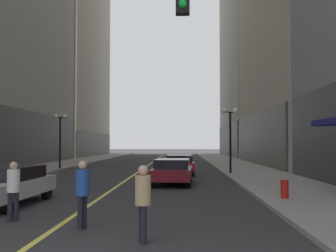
# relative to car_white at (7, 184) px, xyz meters

# --- Properties ---
(ground_plane) EXTENTS (200.00, 200.00, 0.00)m
(ground_plane) POSITION_rel_car_white_xyz_m (2.86, 26.43, -0.72)
(ground_plane) COLOR #2D2D30
(sidewalk_left) EXTENTS (4.50, 78.00, 0.15)m
(sidewalk_left) POSITION_rel_car_white_xyz_m (-5.39, 26.43, -0.65)
(sidewalk_left) COLOR gray
(sidewalk_left) RESTS_ON ground
(sidewalk_right) EXTENTS (4.50, 78.00, 0.15)m
(sidewalk_right) POSITION_rel_car_white_xyz_m (11.11, 26.43, -0.65)
(sidewalk_right) COLOR gray
(sidewalk_right) RESTS_ON ground
(lane_centre_stripe) EXTENTS (0.16, 70.00, 0.01)m
(lane_centre_stripe) POSITION_rel_car_white_xyz_m (2.86, 26.43, -0.72)
(lane_centre_stripe) COLOR #E5D64C
(lane_centre_stripe) RESTS_ON ground
(building_left_far) EXTENTS (11.71, 26.00, 31.31)m
(building_left_far) POSITION_rel_car_white_xyz_m (-13.40, 51.43, 14.87)
(building_left_far) COLOR #B7AD99
(building_left_far) RESTS_ON ground
(car_white) EXTENTS (2.08, 4.79, 1.32)m
(car_white) POSITION_rel_car_white_xyz_m (0.00, 0.00, 0.00)
(car_white) COLOR silver
(car_white) RESTS_ON ground
(car_maroon) EXTENTS (2.12, 4.57, 1.32)m
(car_maroon) POSITION_rel_car_white_xyz_m (5.58, 7.12, -0.00)
(car_maroon) COLOR maroon
(car_maroon) RESTS_ON ground
(car_red) EXTENTS (2.00, 4.66, 1.32)m
(car_red) POSITION_rel_car_white_xyz_m (5.88, 14.05, -0.00)
(car_red) COLOR #B21919
(car_red) RESTS_ON ground
(pedestrian_in_blue_hoodie) EXTENTS (0.45, 0.45, 1.70)m
(pedestrian_in_blue_hoodie) POSITION_rel_car_white_xyz_m (3.55, -3.84, 0.27)
(pedestrian_in_blue_hoodie) COLOR black
(pedestrian_in_blue_hoodie) RESTS_ON ground
(pedestrian_in_tan_trench) EXTENTS (0.43, 0.43, 1.67)m
(pedestrian_in_tan_trench) POSITION_rel_car_white_xyz_m (5.20, -5.26, 0.25)
(pedestrian_in_tan_trench) COLOR black
(pedestrian_in_tan_trench) RESTS_ON ground
(pedestrian_in_white_shirt) EXTENTS (0.47, 0.47, 1.63)m
(pedestrian_in_white_shirt) POSITION_rel_car_white_xyz_m (1.41, -2.91, 0.22)
(pedestrian_in_white_shirt) COLOR black
(pedestrian_in_white_shirt) RESTS_ON ground
(traffic_light_near_right) EXTENTS (3.43, 0.35, 5.65)m
(traffic_light_near_right) POSITION_rel_car_white_xyz_m (8.21, -5.93, 3.02)
(traffic_light_near_right) COLOR black
(traffic_light_near_right) RESTS_ON ground
(street_lamp_left_far) EXTENTS (1.06, 0.36, 4.43)m
(street_lamp_left_far) POSITION_rel_car_white_xyz_m (-3.54, 18.26, 2.54)
(street_lamp_left_far) COLOR black
(street_lamp_left_far) RESTS_ON ground
(street_lamp_right_mid) EXTENTS (1.06, 0.36, 4.43)m
(street_lamp_right_mid) POSITION_rel_car_white_xyz_m (9.26, 13.21, 2.54)
(street_lamp_right_mid) COLOR black
(street_lamp_right_mid) RESTS_ON ground
(fire_hydrant_right) EXTENTS (0.28, 0.28, 0.80)m
(fire_hydrant_right) POSITION_rel_car_white_xyz_m (9.76, 0.96, -0.32)
(fire_hydrant_right) COLOR red
(fire_hydrant_right) RESTS_ON ground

